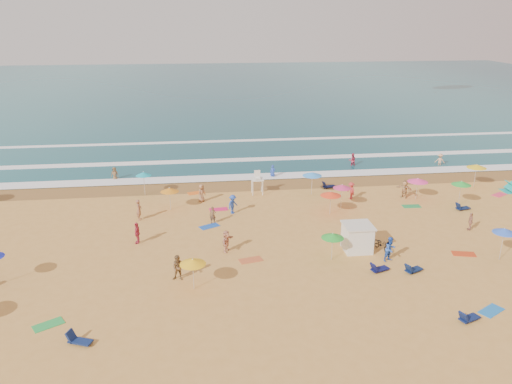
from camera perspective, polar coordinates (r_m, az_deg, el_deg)
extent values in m
plane|color=gold|center=(41.82, 2.65, -4.61)|extent=(220.00, 220.00, 0.00)
cube|color=#0C4756|center=(122.96, -3.96, 11.55)|extent=(220.00, 140.00, 0.18)
plane|color=olive|center=(53.34, 0.43, 0.87)|extent=(220.00, 220.00, 0.00)
cube|color=white|center=(55.66, 0.10, 1.78)|extent=(200.00, 2.20, 0.05)
cube|color=white|center=(62.32, -0.70, 3.73)|extent=(200.00, 1.60, 0.05)
cube|color=white|center=(71.94, -1.58, 5.90)|extent=(200.00, 1.20, 0.05)
cube|color=silver|center=(39.10, 11.50, -5.19)|extent=(2.00, 2.00, 2.00)
cube|color=silver|center=(38.68, 11.60, -3.77)|extent=(2.20, 2.20, 0.12)
imported|color=black|center=(39.68, 14.20, -5.84)|extent=(1.23, 2.00, 0.99)
cone|color=#3899FF|center=(49.99, 6.44, 2.06)|extent=(1.93, 1.93, 0.35)
cone|color=blue|center=(40.57, 26.52, -3.96)|extent=(1.65, 1.65, 0.35)
cone|color=green|center=(50.37, 22.42, 0.96)|extent=(1.78, 1.78, 0.35)
cone|color=orange|center=(46.43, -9.85, 0.25)|extent=(1.68, 1.68, 0.35)
cone|color=#DC3070|center=(46.82, 9.81, 0.64)|extent=(1.66, 1.66, 0.35)
cone|color=yellow|center=(56.72, 23.91, 2.72)|extent=(1.98, 1.98, 0.35)
cone|color=yellow|center=(32.94, -7.24, -7.90)|extent=(1.72, 1.72, 0.35)
cone|color=#17A5BB|center=(50.74, -12.74, 2.04)|extent=(1.55, 1.55, 0.35)
cone|color=#FF3E1A|center=(45.27, 8.55, -0.19)|extent=(1.88, 1.88, 0.35)
cone|color=#FF388E|center=(51.05, 18.01, 1.31)|extent=(1.96, 1.96, 0.35)
cone|color=green|center=(36.87, 8.76, -4.95)|extent=(1.66, 1.66, 0.35)
cube|color=navy|center=(30.26, -19.43, -15.79)|extent=(1.41, 1.00, 0.34)
cube|color=#0E1249|center=(36.74, 13.98, -8.54)|extent=(1.41, 0.96, 0.34)
cube|color=#0F1B4C|center=(33.01, 23.21, -13.11)|extent=(1.41, 0.98, 0.34)
cube|color=#0E1D46|center=(37.29, 17.60, -8.47)|extent=(1.42, 1.04, 0.34)
cube|color=#0E1C46|center=(50.25, 22.58, -1.71)|extent=(1.38, 0.79, 0.34)
cube|color=#0F194F|center=(52.80, 8.36, 0.64)|extent=(1.39, 0.83, 0.34)
cube|color=blue|center=(43.05, -5.35, -3.92)|extent=(1.90, 1.55, 0.03)
cube|color=green|center=(32.57, -22.64, -13.82)|extent=(1.90, 1.62, 0.03)
cube|color=orange|center=(51.17, -6.86, -0.09)|extent=(1.87, 1.30, 0.03)
cube|color=#C85A2F|center=(37.24, -0.61, -7.78)|extent=(1.85, 1.23, 0.03)
cube|color=#E61C5D|center=(46.66, -4.30, -1.98)|extent=(1.77, 1.00, 0.03)
cube|color=blue|center=(34.59, 25.30, -12.16)|extent=(1.90, 1.59, 0.03)
cube|color=#238E46|center=(49.52, 17.34, -1.56)|extent=(1.74, 0.94, 0.03)
cube|color=red|center=(41.26, 22.65, -6.54)|extent=(1.86, 1.25, 0.03)
cube|color=#F3395D|center=(55.97, 26.05, -0.28)|extent=(1.90, 1.58, 0.03)
imported|color=#B5775F|center=(45.64, 23.30, -3.11)|extent=(0.62, 0.96, 1.52)
imported|color=blue|center=(45.36, -2.67, -1.41)|extent=(1.27, 1.29, 1.78)
imported|color=tan|center=(38.26, -3.40, -5.62)|extent=(1.22, 1.64, 1.72)
imported|color=brown|center=(34.68, -8.89, -8.56)|extent=(1.02, 0.88, 1.82)
imported|color=brown|center=(56.89, -15.84, 1.93)|extent=(0.89, 0.64, 1.69)
imported|color=#2748B6|center=(55.51, 1.92, 2.25)|extent=(0.73, 0.65, 1.69)
imported|color=tan|center=(63.79, 20.26, 3.37)|extent=(1.29, 1.01, 1.76)
imported|color=blue|center=(38.02, 15.10, -6.33)|extent=(1.14, 1.03, 1.90)
imported|color=red|center=(49.80, 10.80, 0.16)|extent=(0.86, 1.22, 1.71)
imported|color=#C5314B|center=(60.97, 10.94, 3.56)|extent=(0.89, 0.70, 1.82)
imported|color=#976045|center=(45.11, -13.23, -1.98)|extent=(0.49, 0.71, 1.89)
imported|color=tan|center=(51.42, 16.61, 0.34)|extent=(1.46, 1.62, 1.79)
imported|color=#B92E45|center=(40.63, -13.42, -4.55)|extent=(0.58, 1.09, 1.76)
imported|color=brown|center=(43.40, -4.96, -2.65)|extent=(0.62, 0.47, 1.52)
imported|color=#A1704A|center=(48.50, -6.24, -0.11)|extent=(0.98, 1.01, 1.75)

